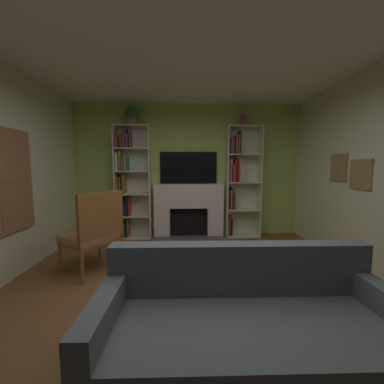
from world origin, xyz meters
TOP-DOWN VIEW (x-y plane):
  - ground_plane at (0.00, 0.00)m, footprint 6.40×6.40m
  - wall_back_accent at (0.00, 2.70)m, footprint 4.80×0.06m
  - ceiling at (0.00, 0.00)m, footprint 4.80×5.46m
  - fireplace at (0.00, 2.54)m, footprint 1.53×0.55m
  - tv at (0.00, 2.64)m, footprint 1.18×0.06m
  - bookshelf_left at (-1.22, 2.55)m, footprint 0.70×0.33m
  - bookshelf_right at (1.04, 2.55)m, footprint 0.70×0.33m
  - potted_plant at (-1.13, 2.52)m, footprint 0.26×0.26m
  - vase_with_flowers at (1.13, 2.52)m, footprint 0.13×0.13m
  - couch at (0.30, -0.80)m, footprint 2.08×0.89m
  - armchair at (-1.34, 0.89)m, footprint 0.85×0.87m
  - coffee_table at (0.30, -0.04)m, footprint 0.80×0.41m

SIDE VIEW (x-z plane):
  - ground_plane at x=0.00m, z-range 0.00..0.00m
  - couch at x=0.30m, z-range -0.14..0.71m
  - coffee_table at x=0.30m, z-range 0.15..0.60m
  - armchair at x=-1.34m, z-range 0.01..1.14m
  - fireplace at x=0.00m, z-range 0.04..1.14m
  - bookshelf_left at x=-1.22m, z-range 0.01..2.28m
  - bookshelf_right at x=1.04m, z-range 0.05..2.32m
  - wall_back_accent at x=0.00m, z-range 0.00..2.76m
  - tv at x=0.00m, z-range 1.11..1.77m
  - vase_with_flowers at x=1.13m, z-range 2.20..2.63m
  - potted_plant at x=-1.13m, z-range 2.30..2.67m
  - ceiling at x=0.00m, z-range 2.76..2.82m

